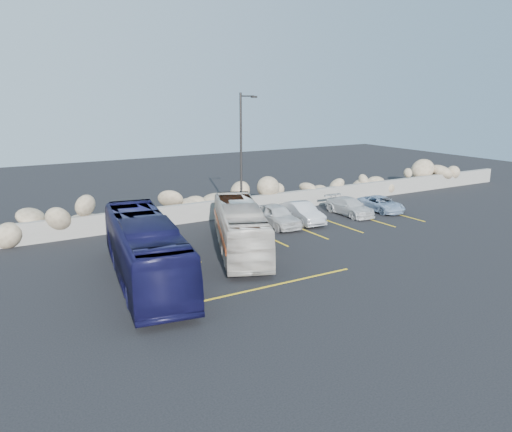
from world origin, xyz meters
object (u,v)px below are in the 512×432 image
car_b (302,213)px  tour_coach (145,250)px  car_a (277,215)px  car_c (350,207)px  lamppost (242,156)px  car_d (381,204)px  vintage_bus (240,228)px

car_b → tour_coach: bearing=-151.9°
car_a → car_c: 5.83m
lamppost → car_d: bearing=-7.7°
car_a → car_d: size_ratio=1.08×
car_a → car_b: bearing=1.4°
car_a → car_c: bearing=2.7°
tour_coach → car_d: bearing=23.4°
lamppost → car_d: size_ratio=2.17×
car_b → car_d: size_ratio=1.05×
vintage_bus → car_d: size_ratio=2.42×
tour_coach → car_c: size_ratio=2.59×
car_c → car_d: (2.60, -0.26, -0.06)m
car_b → car_d: 6.56m
car_a → car_c: car_a is taller
lamppost → car_a: 4.19m
vintage_bus → car_a: bearing=59.1°
tour_coach → car_d: tour_coach is taller
car_b → vintage_bus: bearing=-147.2°
tour_coach → car_b: 12.76m
vintage_bus → car_d: (12.73, 2.99, -0.73)m
lamppost → vintage_bus: (-2.52, -4.37, -3.05)m
lamppost → vintage_bus: size_ratio=0.90×
vintage_bus → car_a: (4.31, 3.23, -0.56)m
lamppost → car_d: lamppost is taller
lamppost → car_a: bearing=-32.5°
lamppost → car_c: 8.55m
car_a → car_b: size_ratio=1.03×
car_b → car_d: bearing=3.6°
tour_coach → vintage_bus: bearing=26.0°
tour_coach → lamppost: bearing=45.9°
car_a → car_b: (1.88, -0.04, -0.04)m
car_a → car_c: (5.83, 0.02, -0.11)m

